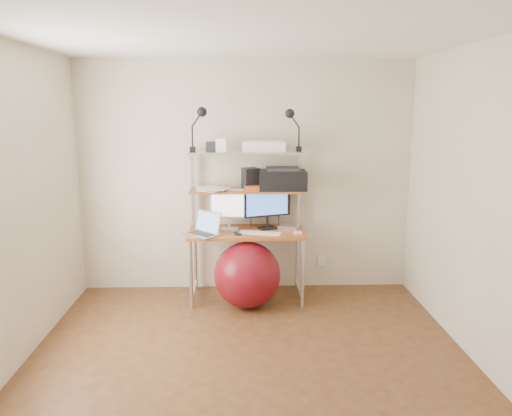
{
  "coord_description": "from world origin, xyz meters",
  "views": [
    {
      "loc": [
        -0.06,
        -3.58,
        2.0
      ],
      "look_at": [
        0.09,
        1.15,
        1.04
      ],
      "focal_mm": 35.0,
      "sensor_mm": 36.0,
      "label": 1
    }
  ],
  "objects_px": {
    "laptop": "(205,230)",
    "printer": "(282,179)",
    "exercise_ball": "(247,275)",
    "monitor_silver": "(229,206)",
    "monitor_black": "(267,204)"
  },
  "relations": [
    {
      "from": "printer",
      "to": "exercise_ball",
      "type": "height_order",
      "value": "printer"
    },
    {
      "from": "laptop",
      "to": "printer",
      "type": "height_order",
      "value": "printer"
    },
    {
      "from": "monitor_black",
      "to": "laptop",
      "type": "distance_m",
      "value": 0.72
    },
    {
      "from": "monitor_black",
      "to": "printer",
      "type": "xyz_separation_m",
      "value": [
        0.16,
        0.03,
        0.26
      ]
    },
    {
      "from": "laptop",
      "to": "printer",
      "type": "relative_size",
      "value": 0.87
    },
    {
      "from": "monitor_silver",
      "to": "monitor_black",
      "type": "bearing_deg",
      "value": 8.49
    },
    {
      "from": "monitor_silver",
      "to": "monitor_black",
      "type": "relative_size",
      "value": 0.9
    },
    {
      "from": "laptop",
      "to": "printer",
      "type": "xyz_separation_m",
      "value": [
        0.8,
        0.27,
        0.47
      ]
    },
    {
      "from": "printer",
      "to": "exercise_ball",
      "type": "relative_size",
      "value": 0.73
    },
    {
      "from": "monitor_black",
      "to": "exercise_ball",
      "type": "height_order",
      "value": "monitor_black"
    },
    {
      "from": "laptop",
      "to": "exercise_ball",
      "type": "distance_m",
      "value": 0.63
    },
    {
      "from": "printer",
      "to": "exercise_ball",
      "type": "distance_m",
      "value": 1.06
    },
    {
      "from": "monitor_black",
      "to": "exercise_ball",
      "type": "bearing_deg",
      "value": -142.55
    },
    {
      "from": "monitor_silver",
      "to": "exercise_ball",
      "type": "bearing_deg",
      "value": -53.67
    },
    {
      "from": "monitor_black",
      "to": "exercise_ball",
      "type": "xyz_separation_m",
      "value": [
        -0.22,
        -0.32,
        -0.66
      ]
    }
  ]
}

